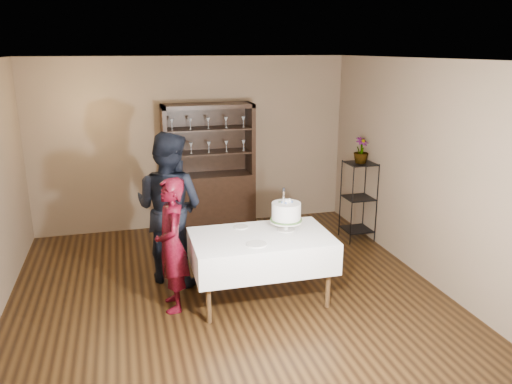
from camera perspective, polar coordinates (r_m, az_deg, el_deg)
The scene contains 13 objects.
floor at distance 6.11m, azimuth -3.31°, elevation -11.33°, with size 5.00×5.00×0.00m, color black.
ceiling at distance 5.42m, azimuth -3.79°, elevation 14.90°, with size 5.00×5.00×0.00m, color silver.
back_wall at distance 8.02m, azimuth -7.21°, elevation 5.49°, with size 5.00×0.02×2.70m, color #726149.
wall_right at distance 6.57m, azimuth 18.35°, elevation 2.44°, with size 0.02×5.00×2.70m, color #726149.
china_hutch at distance 7.96m, azimuth -5.35°, elevation 0.41°, with size 1.40×0.48×2.00m.
plant_etagere at distance 7.64m, azimuth 11.63°, elevation -0.65°, with size 0.42×0.42×1.20m.
cake_table at distance 5.70m, azimuth 0.60°, elevation -6.73°, with size 1.58×0.98×0.78m.
woman at distance 5.53m, azimuth -9.62°, elevation -5.99°, with size 0.55×0.36×1.50m, color #36040E.
man at distance 6.18m, azimuth -9.89°, elevation -1.79°, with size 0.91×0.71×1.87m, color black.
cake at distance 5.73m, azimuth 3.47°, elevation -2.42°, with size 0.44×0.44×0.52m.
plate_near at distance 5.37m, azimuth 0.05°, elevation -5.97°, with size 0.22×0.22×0.01m, color silver.
plate_far at distance 5.87m, azimuth -1.75°, elevation -4.01°, with size 0.17×0.17×0.01m, color silver.
potted_plant at distance 7.45m, azimuth 11.93°, elevation 4.68°, with size 0.21×0.21×0.38m, color #436932.
Camera 1 is at (-1.08, -5.31, 2.81)m, focal length 35.00 mm.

